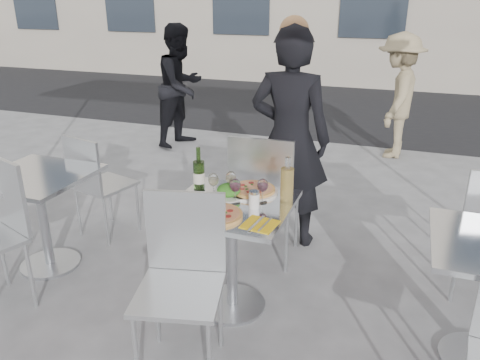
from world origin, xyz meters
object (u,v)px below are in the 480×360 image
(main_table, at_px, (232,234))
(sugar_shaker, at_px, (254,199))
(chair_far, at_px, (264,189))
(chair_near, at_px, (182,268))
(woman_diner, at_px, (290,139))
(pedestrian_b, at_px, (397,96))
(napkin_left, at_px, (172,215))
(salad_plate, at_px, (229,191))
(wineglass_white_b, at_px, (231,178))
(wine_bottle, at_px, (199,174))
(napkin_right, at_px, (260,224))
(pizza_far, at_px, (253,190))
(wineglass_white_a, at_px, (213,180))
(pizza_near, at_px, (216,215))
(side_chair_lfar, at_px, (95,179))
(wineglass_red_b, at_px, (263,186))
(side_table_left, at_px, (40,201))
(pedestrian_a, at_px, (181,86))
(wineglass_red_a, at_px, (235,186))
(carafe, at_px, (287,184))

(main_table, height_order, sugar_shaker, sugar_shaker)
(chair_far, distance_m, chair_near, 1.13)
(woman_diner, height_order, pedestrian_b, woman_diner)
(pedestrian_b, xyz_separation_m, napkin_left, (-1.07, -3.98, -0.02))
(salad_plate, xyz_separation_m, wineglass_white_b, (-0.00, 0.04, 0.07))
(wine_bottle, xyz_separation_m, napkin_right, (0.52, -0.34, -0.11))
(main_table, bearing_deg, napkin_left, -134.63)
(pizza_far, bearing_deg, wineglass_white_a, -144.69)
(main_table, bearing_deg, napkin_right, -40.25)
(chair_far, xyz_separation_m, chair_near, (-0.11, -1.12, -0.04))
(chair_near, relative_size, pizza_near, 3.16)
(side_chair_lfar, height_order, salad_plate, side_chair_lfar)
(wineglass_red_b, bearing_deg, wine_bottle, 174.12)
(side_table_left, height_order, wineglass_red_b, wineglass_red_b)
(side_chair_lfar, xyz_separation_m, napkin_right, (1.66, -0.74, 0.22))
(woman_diner, xyz_separation_m, pizza_far, (-0.03, -0.83, -0.11))
(salad_plate, height_order, wine_bottle, wine_bottle)
(side_table_left, height_order, salad_plate, salad_plate)
(side_table_left, height_order, pedestrian_b, pedestrian_b)
(woman_diner, height_order, wineglass_red_b, woman_diner)
(pedestrian_a, height_order, wineglass_red_a, pedestrian_a)
(main_table, bearing_deg, carafe, 24.19)
(chair_near, height_order, wineglass_red_a, chair_near)
(pedestrian_b, relative_size, wine_bottle, 5.24)
(sugar_shaker, distance_m, wineglass_red_b, 0.11)
(side_chair_lfar, bearing_deg, salad_plate, 176.24)
(woman_diner, relative_size, salad_plate, 8.00)
(woman_diner, distance_m, wineglass_white_b, 0.92)
(side_table_left, xyz_separation_m, sugar_shaker, (1.65, -0.01, 0.26))
(pedestrian_a, bearing_deg, woman_diner, -123.76)
(side_chair_lfar, height_order, sugar_shaker, side_chair_lfar)
(wineglass_red_b, relative_size, napkin_right, 0.79)
(main_table, xyz_separation_m, pedestrian_a, (-1.96, 3.23, 0.27))
(side_table_left, xyz_separation_m, wineglass_white_b, (1.44, 0.13, 0.32))
(pedestrian_b, bearing_deg, wineglass_red_a, -8.26)
(main_table, xyz_separation_m, wine_bottle, (-0.27, 0.13, 0.32))
(chair_far, bearing_deg, pizza_far, 93.69)
(pedestrian_b, distance_m, sugar_shaker, 3.77)
(pizza_far, bearing_deg, side_table_left, -172.18)
(main_table, xyz_separation_m, pizza_far, (0.07, 0.22, 0.23))
(side_table_left, relative_size, salad_plate, 3.41)
(wine_bottle, height_order, wineglass_red_a, wine_bottle)
(pizza_near, distance_m, wineglass_white_a, 0.31)
(wineglass_white_a, bearing_deg, pedestrian_b, 75.37)
(pizza_far, height_order, napkin_right, pizza_far)
(chair_far, distance_m, wineglass_red_a, 0.64)
(pedestrian_b, bearing_deg, side_chair_lfar, -31.03)
(wine_bottle, bearing_deg, napkin_left, -89.10)
(side_chair_lfar, bearing_deg, pedestrian_a, -64.21)
(wineglass_red_a, height_order, napkin_right, wineglass_red_a)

